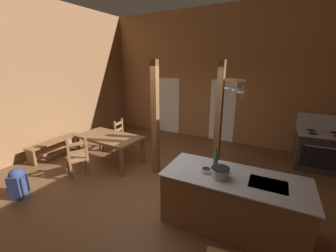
# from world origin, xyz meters

# --- Properties ---
(ground_plane) EXTENTS (8.48, 7.95, 0.10)m
(ground_plane) POSITION_xyz_m (0.00, 0.00, -0.05)
(ground_plane) COLOR brown
(wall_back) EXTENTS (8.48, 0.14, 4.29)m
(wall_back) POSITION_xyz_m (0.00, 3.65, 2.14)
(wall_back) COLOR #93663F
(wall_back) RESTS_ON ground_plane
(wall_left) EXTENTS (0.14, 7.95, 4.29)m
(wall_left) POSITION_xyz_m (-3.91, 0.00, 2.14)
(wall_left) COLOR #93663F
(wall_left) RESTS_ON ground_plane
(glazed_door_back_left) EXTENTS (1.00, 0.01, 2.05)m
(glazed_door_back_left) POSITION_xyz_m (-1.73, 3.57, 1.02)
(glazed_door_back_left) COLOR white
(glazed_door_back_left) RESTS_ON ground_plane
(glazed_panel_back_right) EXTENTS (0.84, 0.01, 2.05)m
(glazed_panel_back_right) POSITION_xyz_m (0.38, 3.57, 1.02)
(glazed_panel_back_right) COLOR white
(glazed_panel_back_right) RESTS_ON ground_plane
(kitchen_island) EXTENTS (2.19, 1.03, 0.88)m
(kitchen_island) POSITION_xyz_m (1.65, -0.35, 0.44)
(kitchen_island) COLOR brown
(kitchen_island) RESTS_ON ground_plane
(stove_range) EXTENTS (1.19, 0.89, 1.32)m
(stove_range) POSITION_xyz_m (3.11, 2.72, 0.48)
(stove_range) COLOR #2D2D2D
(stove_range) RESTS_ON ground_plane
(support_post_with_pot_rack) EXTENTS (0.67, 0.24, 2.64)m
(support_post_with_pot_rack) POSITION_xyz_m (0.92, 1.38, 1.42)
(support_post_with_pot_rack) COLOR brown
(support_post_with_pot_rack) RESTS_ON ground_plane
(support_post_center) EXTENTS (0.14, 0.14, 2.64)m
(support_post_center) POSITION_xyz_m (-0.35, 0.57, 1.32)
(support_post_center) COLOR brown
(support_post_center) RESTS_ON ground_plane
(dining_table) EXTENTS (1.73, 0.97, 0.74)m
(dining_table) POSITION_xyz_m (-1.71, 0.45, 0.65)
(dining_table) COLOR brown
(dining_table) RESTS_ON ground_plane
(ladderback_chair_near_window) EXTENTS (0.59, 0.59, 0.95)m
(ladderback_chair_near_window) POSITION_xyz_m (-1.85, -0.46, 0.45)
(ladderback_chair_near_window) COLOR olive
(ladderback_chair_near_window) RESTS_ON ground_plane
(ladderback_chair_by_post) EXTENTS (0.50, 0.50, 0.95)m
(ladderback_chair_by_post) POSITION_xyz_m (-1.94, 1.24, 0.45)
(ladderback_chair_by_post) COLOR olive
(ladderback_chair_by_post) RESTS_ON ground_plane
(bench_along_left_wall) EXTENTS (0.45, 1.57, 0.44)m
(bench_along_left_wall) POSITION_xyz_m (-3.44, 0.04, 0.31)
(bench_along_left_wall) COLOR brown
(bench_along_left_wall) RESTS_ON ground_plane
(backpack) EXTENTS (0.38, 0.39, 0.60)m
(backpack) POSITION_xyz_m (-2.21, -1.59, 0.31)
(backpack) COLOR navy
(backpack) RESTS_ON ground_plane
(stockpot_on_counter) EXTENTS (0.34, 0.27, 0.16)m
(stockpot_on_counter) POSITION_xyz_m (1.46, -0.48, 0.96)
(stockpot_on_counter) COLOR #A8AAB2
(stockpot_on_counter) RESTS_ON kitchen_island
(mixing_bowl_on_counter) EXTENTS (0.17, 0.17, 0.06)m
(mixing_bowl_on_counter) POSITION_xyz_m (1.22, -0.43, 0.92)
(mixing_bowl_on_counter) COLOR silver
(mixing_bowl_on_counter) RESTS_ON kitchen_island
(bottle_tall_on_counter) EXTENTS (0.08, 0.08, 0.34)m
(bottle_tall_on_counter) POSITION_xyz_m (1.31, -0.22, 1.02)
(bottle_tall_on_counter) COLOR #2D5638
(bottle_tall_on_counter) RESTS_ON kitchen_island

